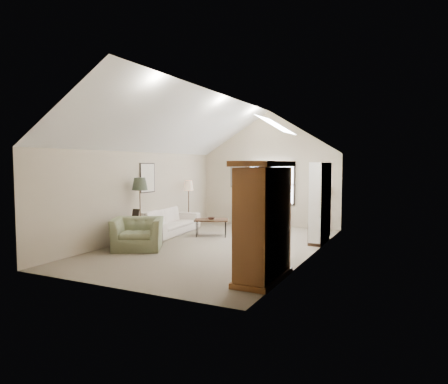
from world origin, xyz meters
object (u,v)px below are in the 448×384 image
at_px(armchair_far, 257,213).
at_px(side_table, 136,231).
at_px(side_chair, 277,211).
at_px(armoire, 264,221).
at_px(coffee_table, 211,228).
at_px(armchair_near, 138,234).
at_px(sofa, 169,221).

relative_size(armchair_far, side_table, 1.44).
bearing_deg(side_chair, armoire, -61.94).
relative_size(armchair_far, side_chair, 0.86).
bearing_deg(coffee_table, side_table, -128.52).
relative_size(armoire, side_table, 3.37).
bearing_deg(armchair_near, sofa, 75.32).
xyz_separation_m(armchair_far, coffee_table, (-0.47, -2.54, -0.17)).
bearing_deg(side_chair, side_table, -109.32).
distance_m(armoire, armchair_near, 4.02).
xyz_separation_m(armoire, side_chair, (-1.77, 6.10, -0.55)).
distance_m(sofa, side_table, 1.60).
relative_size(armchair_near, side_table, 1.87).
relative_size(sofa, side_table, 3.99).
relative_size(armoire, armchair_far, 2.34).
bearing_deg(coffee_table, sofa, -173.23).
height_order(sofa, coffee_table, sofa).
relative_size(armchair_far, coffee_table, 0.94).
bearing_deg(armchair_far, side_chair, 166.69).
bearing_deg(armchair_near, armchair_far, 46.31).
distance_m(armchair_far, side_table, 4.70).
height_order(armchair_near, coffee_table, armchair_near).
xyz_separation_m(armchair_near, armchair_far, (1.29, 4.97, 0.03)).
height_order(armchair_near, side_table, armchair_near).
relative_size(armoire, coffee_table, 2.21).
height_order(armoire, side_table, armoire).
height_order(armchair_near, armchair_far, armchair_far).
height_order(armchair_far, coffee_table, armchair_far).
bearing_deg(armchair_far, armchair_near, 62.12).
bearing_deg(armchair_near, side_table, 102.17).
height_order(sofa, armchair_far, armchair_far).
distance_m(armoire, sofa, 5.59).
distance_m(sofa, coffee_table, 1.42).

